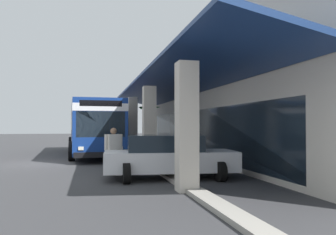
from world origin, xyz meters
name	(u,v)px	position (x,y,z in m)	size (l,w,h in m)	color
ground	(200,160)	(0.00, 8.00, 0.00)	(120.00, 120.00, 0.00)	#38383A
curb_strip	(142,158)	(-1.03, 5.11, 0.06)	(29.12, 0.50, 0.12)	#9E998E
plaza_building	(302,96)	(-1.03, 14.74, 3.52)	(24.57, 17.18, 7.03)	beige
transit_bus	(93,124)	(-4.63, 2.59, 1.85)	(11.33, 3.22, 3.34)	navy
parked_sedan_white	(169,156)	(5.75, 5.01, 0.75)	(2.69, 4.54, 1.47)	silver
pedestrian	(114,149)	(4.62, 3.23, 0.96)	(0.43, 0.66, 1.71)	#38383D
potted_palm	(149,138)	(-7.26, 6.56, 0.92)	(1.70, 1.58, 3.30)	#4C4742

